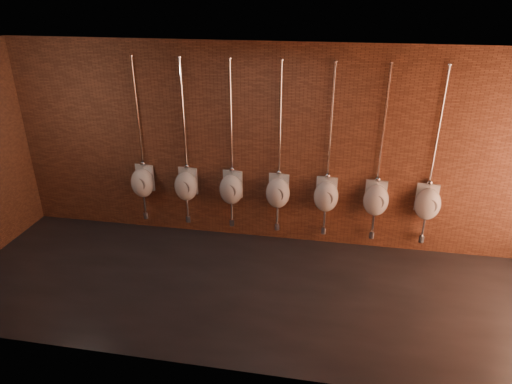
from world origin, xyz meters
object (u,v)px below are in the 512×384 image
urinal_3 (278,192)px  urinal_5 (376,199)px  urinal_0 (143,182)px  urinal_1 (186,185)px  urinal_6 (428,203)px  urinal_2 (231,188)px  urinal_4 (326,195)px

urinal_3 → urinal_5: bearing=0.0°
urinal_0 → urinal_5: same height
urinal_0 → urinal_1: (0.76, 0.00, 0.00)m
urinal_1 → urinal_6: 3.81m
urinal_2 → urinal_3: bearing=0.0°
urinal_1 → urinal_4: same height
urinal_3 → urinal_6: bearing=0.0°
urinal_2 → urinal_3: (0.76, 0.00, 0.00)m
urinal_0 → urinal_4: bearing=0.0°
urinal_0 → urinal_4: same height
urinal_1 → urinal_4: size_ratio=1.00×
urinal_0 → urinal_4: 3.05m
urinal_3 → urinal_4: size_ratio=1.00×
urinal_2 → urinal_4: bearing=0.0°
urinal_2 → urinal_6: (3.05, 0.00, 0.00)m
urinal_2 → urinal_4: size_ratio=1.00×
urinal_0 → urinal_1: size_ratio=1.00×
urinal_1 → urinal_5: size_ratio=1.00×
urinal_3 → urinal_4: same height
urinal_0 → urinal_2: (1.52, 0.00, 0.00)m
urinal_1 → urinal_2: (0.76, 0.00, 0.00)m
urinal_1 → urinal_6: same height
urinal_4 → urinal_6: size_ratio=1.00×
urinal_0 → urinal_3: (2.29, 0.00, 0.00)m
urinal_5 → urinal_6: size_ratio=1.00×
urinal_6 → urinal_1: bearing=180.0°
urinal_4 → urinal_6: same height
urinal_2 → urinal_5: 2.29m
urinal_0 → urinal_6: same height
urinal_3 → urinal_5: same height
urinal_1 → urinal_6: (3.81, 0.00, 0.00)m
urinal_3 → urinal_2: bearing=180.0°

